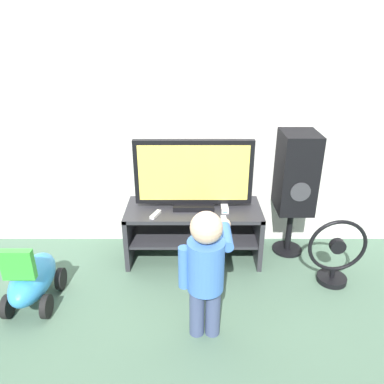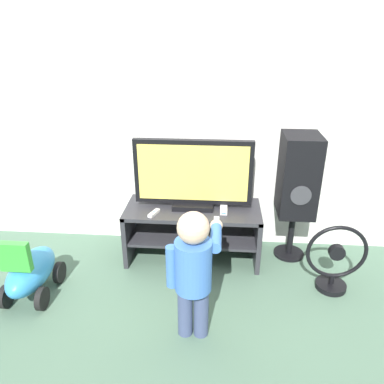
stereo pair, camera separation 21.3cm
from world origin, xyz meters
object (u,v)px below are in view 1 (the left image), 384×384
at_px(ride_on_toy, 31,280).
at_px(remote_primary, 154,215).
at_px(child, 205,265).
at_px(floor_fan, 334,254).
at_px(speaker_tower, 294,175).
at_px(television, 192,175).
at_px(game_console, 223,207).

bearing_deg(ride_on_toy, remote_primary, 28.46).
bearing_deg(child, floor_fan, 27.61).
height_order(speaker_tower, floor_fan, speaker_tower).
relative_size(speaker_tower, ride_on_toy, 1.94).
distance_m(television, game_console, 0.35).
distance_m(game_console, ride_on_toy, 1.48).
relative_size(television, speaker_tower, 0.87).
bearing_deg(television, game_console, -9.44).
distance_m(television, speaker_tower, 0.81).
bearing_deg(child, game_console, 78.17).
distance_m(television, child, 0.90).
bearing_deg(remote_primary, speaker_tower, 11.37).
bearing_deg(ride_on_toy, television, 28.32).
bearing_deg(remote_primary, television, 27.94).
distance_m(television, floor_fan, 1.21).
bearing_deg(remote_primary, child, -63.37).
xyz_separation_m(remote_primary, speaker_tower, (1.10, 0.22, 0.24)).
distance_m(game_console, speaker_tower, 0.62).
bearing_deg(television, floor_fan, -18.89).
height_order(child, speaker_tower, speaker_tower).
distance_m(remote_primary, floor_fan, 1.37).
distance_m(game_console, floor_fan, 0.90).
relative_size(game_console, child, 0.21).
height_order(game_console, child, child).
relative_size(game_console, speaker_tower, 0.17).
relative_size(speaker_tower, floor_fan, 1.98).
height_order(child, ride_on_toy, child).
bearing_deg(child, television, 94.58).
relative_size(child, speaker_tower, 0.82).
distance_m(television, remote_primary, 0.42).
bearing_deg(ride_on_toy, floor_fan, 6.26).
bearing_deg(floor_fan, speaker_tower, 119.38).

